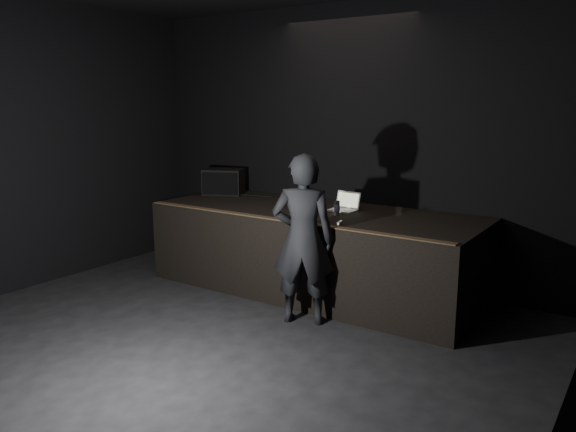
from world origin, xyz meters
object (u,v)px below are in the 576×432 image
at_px(stage_riser, 314,250).
at_px(beer_can, 337,208).
at_px(laptop, 345,206).
at_px(person, 303,240).
at_px(stage_monitor, 224,182).

height_order(stage_riser, beer_can, beer_can).
distance_m(laptop, person, 1.16).
bearing_deg(beer_can, stage_riser, 161.78).
xyz_separation_m(stage_riser, person, (0.45, -0.95, 0.39)).
relative_size(stage_monitor, beer_can, 3.83).
height_order(laptop, person, person).
distance_m(stage_monitor, laptop, 1.98).
bearing_deg(laptop, person, -81.38).
relative_size(beer_can, person, 0.09).
relative_size(stage_monitor, person, 0.36).
bearing_deg(stage_riser, stage_monitor, 170.45).
height_order(stage_monitor, beer_can, stage_monitor).
bearing_deg(stage_monitor, stage_riser, -33.46).
xyz_separation_m(stage_riser, beer_can, (0.38, -0.12, 0.58)).
relative_size(laptop, beer_can, 1.93).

